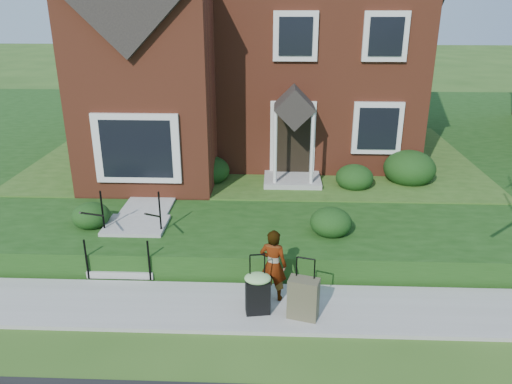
# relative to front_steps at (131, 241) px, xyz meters

# --- Properties ---
(ground) EXTENTS (120.00, 120.00, 0.00)m
(ground) POSITION_rel_front_steps_xyz_m (2.50, -1.84, -0.47)
(ground) COLOR #2D5119
(ground) RESTS_ON ground
(sidewalk) EXTENTS (60.00, 1.60, 0.08)m
(sidewalk) POSITION_rel_front_steps_xyz_m (2.50, -1.84, -0.43)
(sidewalk) COLOR #9E9B93
(sidewalk) RESTS_ON ground
(terrace) EXTENTS (44.00, 20.00, 0.60)m
(terrace) POSITION_rel_front_steps_xyz_m (6.50, 9.06, -0.17)
(terrace) COLOR #183D10
(terrace) RESTS_ON ground
(walkway) EXTENTS (1.20, 6.00, 0.06)m
(walkway) POSITION_rel_front_steps_xyz_m (0.00, 3.16, 0.16)
(walkway) COLOR #9E9B93
(walkway) RESTS_ON terrace
(main_house) EXTENTS (10.40, 10.20, 9.40)m
(main_house) POSITION_rel_front_steps_xyz_m (2.29, 7.76, 4.79)
(main_house) COLOR brown
(main_house) RESTS_ON terrace
(front_steps) EXTENTS (1.40, 2.02, 1.50)m
(front_steps) POSITION_rel_front_steps_xyz_m (0.00, 0.00, 0.00)
(front_steps) COLOR #9E9B93
(front_steps) RESTS_ON ground
(foundation_shrubs) EXTENTS (10.37, 4.69, 1.03)m
(foundation_shrubs) POSITION_rel_front_steps_xyz_m (2.67, 3.17, 0.58)
(foundation_shrubs) COLOR black
(foundation_shrubs) RESTS_ON terrace
(woman) EXTENTS (0.61, 0.48, 1.46)m
(woman) POSITION_rel_front_steps_xyz_m (3.20, -1.56, 0.33)
(woman) COLOR #999999
(woman) RESTS_ON sidewalk
(suitcase_black) EXTENTS (0.55, 0.47, 1.18)m
(suitcase_black) POSITION_rel_front_steps_xyz_m (2.92, -2.06, 0.06)
(suitcase_black) COLOR black
(suitcase_black) RESTS_ON sidewalk
(suitcase_olive) EXTENTS (0.61, 0.44, 1.18)m
(suitcase_olive) POSITION_rel_front_steps_xyz_m (3.75, -2.16, -0.00)
(suitcase_olive) COLOR brown
(suitcase_olive) RESTS_ON sidewalk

